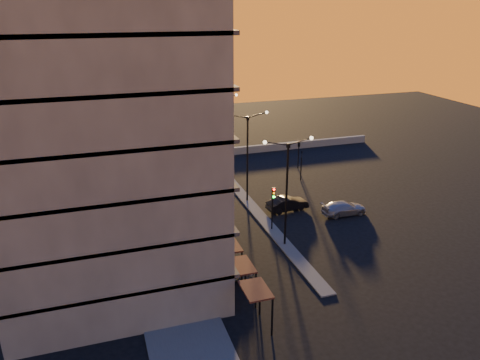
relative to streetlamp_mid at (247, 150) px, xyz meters
The scene contains 14 objects.
ground 11.46m from the streetlamp_mid, 90.00° to the right, with size 120.00×120.00×0.00m, color black.
sidewalk_west 13.30m from the streetlamp_mid, 150.26° to the right, with size 5.00×40.00×0.12m, color #52524F.
median 5.53m from the streetlamp_mid, 90.00° to the left, with size 1.20×36.00×0.12m, color #52524F.
parapet 16.91m from the streetlamp_mid, 82.87° to the left, with size 44.00×0.50×1.00m, color gray.
building 18.31m from the streetlamp_mid, 144.54° to the right, with size 14.35×17.08×25.00m.
streetlamp_near 10.00m from the streetlamp_mid, 90.00° to the right, with size 4.32×0.32×9.51m.
streetlamp_mid is the anchor object (origin of this frame).
streetlamp_far 10.00m from the streetlamp_mid, 90.00° to the left, with size 4.32×0.32×9.51m.
traffic_light_main 7.62m from the streetlamp_mid, 90.00° to the right, with size 0.28×0.44×4.25m.
signal_east_a 9.67m from the streetlamp_mid, 26.57° to the left, with size 0.13×0.16×3.60m.
signal_east_b 12.67m from the streetlamp_mid, 40.10° to the left, with size 0.42×1.99×3.60m.
car_hatchback 15.83m from the streetlamp_mid, 115.55° to the right, with size 1.78×4.43×1.51m, color #B6B9BE.
car_sedan 6.71m from the streetlamp_mid, 47.28° to the right, with size 1.48×4.26×1.40m, color black.
car_wagon 11.16m from the streetlamp_mid, 36.96° to the right, with size 1.85×4.54×1.32m, color #999AA0.
Camera 1 is at (-14.68, -32.76, 19.44)m, focal length 35.00 mm.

